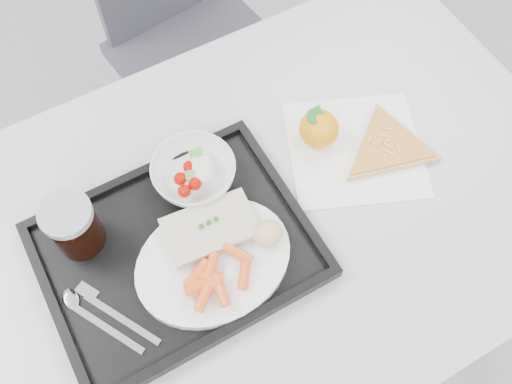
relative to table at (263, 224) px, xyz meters
The scene contains 14 objects.
table is the anchor object (origin of this frame).
chair 0.72m from the table, 76.88° to the left, with size 0.47×0.47×0.93m.
tray 0.19m from the table, behind, with size 0.45×0.35×0.03m.
dinner_plate 0.17m from the table, 156.74° to the right, with size 0.27×0.27×0.02m.
fish_fillet 0.15m from the table, behind, with size 0.16×0.11×0.03m.
bread_roll 0.14m from the table, 114.62° to the right, with size 0.06×0.05×0.03m.
salad_bowl 0.17m from the table, 128.27° to the left, with size 0.15×0.15×0.05m.
cola_glass 0.35m from the table, 162.77° to the left, with size 0.09×0.09×0.11m.
cutlery 0.35m from the table, behind, with size 0.12×0.16×0.01m.
napkin 0.23m from the table, ahead, with size 0.32×0.32×0.00m.
tangerine 0.21m from the table, 25.53° to the left, with size 0.10×0.10×0.07m.
pizza_slice 0.28m from the table, ahead, with size 0.26×0.26×0.02m.
carrot_pile 0.20m from the table, 147.88° to the right, with size 0.13×0.10×0.03m.
salad_contents 0.17m from the table, 128.45° to the left, with size 0.09×0.08×0.03m.
Camera 1 is at (-0.24, -0.09, 1.67)m, focal length 40.00 mm.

